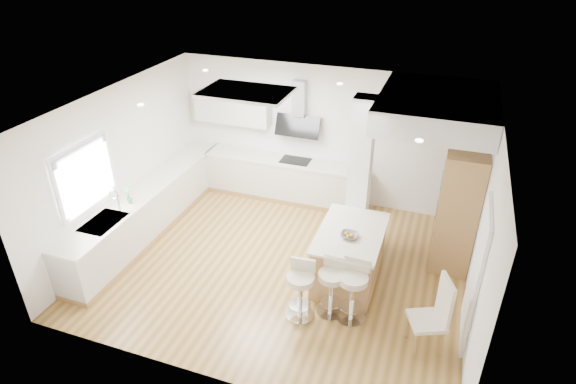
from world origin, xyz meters
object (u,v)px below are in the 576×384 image
at_px(peninsula, 349,255).
at_px(bar_stool_a, 301,287).
at_px(bar_stool_b, 332,284).
at_px(bar_stool_c, 353,288).
at_px(dining_chair, 436,312).

bearing_deg(peninsula, bar_stool_a, -114.44).
distance_m(bar_stool_b, bar_stool_c, 0.31).
height_order(bar_stool_b, bar_stool_c, bar_stool_c).
bearing_deg(bar_stool_b, dining_chair, -3.54).
distance_m(peninsula, bar_stool_a, 1.16).
xyz_separation_m(peninsula, bar_stool_a, (-0.48, -1.06, 0.06)).
height_order(bar_stool_b, dining_chair, dining_chair).
bearing_deg(bar_stool_c, bar_stool_a, -160.38).
relative_size(peninsula, bar_stool_c, 1.53).
relative_size(peninsula, bar_stool_a, 1.61).
relative_size(peninsula, bar_stool_b, 1.61).
xyz_separation_m(peninsula, dining_chair, (1.40, -1.04, 0.15)).
distance_m(bar_stool_a, dining_chair, 1.88).
bearing_deg(dining_chair, bar_stool_b, 148.49).
height_order(bar_stool_a, bar_stool_c, bar_stool_c).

